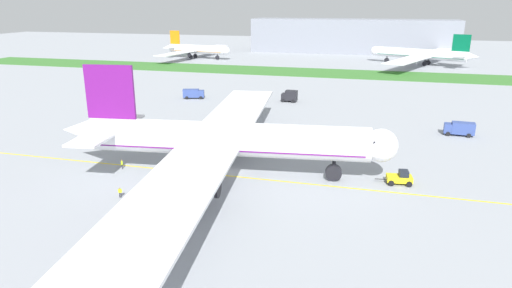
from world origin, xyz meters
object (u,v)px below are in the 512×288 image
(airliner_foreground, at_px, (221,140))
(service_truck_catering_van, at_px, (460,128))
(service_truck_fuel_bowser, at_px, (290,96))
(parked_airliner_far_centre, at_px, (422,54))
(pushback_tug, at_px, (400,178))
(ground_crew_marshaller_front, at_px, (122,163))
(parked_airliner_far_left, at_px, (196,49))
(ground_crew_wingwalker_port, at_px, (120,191))
(service_truck_baggage_loader, at_px, (193,93))

(airliner_foreground, bearing_deg, service_truck_catering_van, 40.17)
(service_truck_fuel_bowser, bearing_deg, parked_airliner_far_centre, 65.60)
(parked_airliner_far_centre, bearing_deg, service_truck_catering_van, -90.19)
(service_truck_catering_van, bearing_deg, pushback_tug, -112.48)
(ground_crew_marshaller_front, distance_m, parked_airliner_far_left, 156.50)
(parked_airliner_far_centre, bearing_deg, ground_crew_wingwalker_port, -107.89)
(service_truck_baggage_loader, distance_m, parked_airliner_far_centre, 117.48)
(pushback_tug, height_order, parked_airliner_far_centre, parked_airliner_far_centre)
(airliner_foreground, distance_m, service_truck_fuel_bowser, 58.75)
(ground_crew_wingwalker_port, xyz_separation_m, service_truck_catering_van, (52.17, 47.22, 0.64))
(service_truck_fuel_bowser, distance_m, parked_airliner_far_left, 109.56)
(airliner_foreground, distance_m, ground_crew_marshaller_front, 18.04)
(service_truck_fuel_bowser, relative_size, service_truck_catering_van, 0.72)
(ground_crew_wingwalker_port, height_order, parked_airliner_far_centre, parked_airliner_far_centre)
(airliner_foreground, xyz_separation_m, service_truck_catering_van, (40.97, 34.59, -4.39))
(service_truck_fuel_bowser, bearing_deg, service_truck_baggage_loader, -173.95)
(ground_crew_marshaller_front, height_order, service_truck_baggage_loader, service_truck_baggage_loader)
(airliner_foreground, distance_m, parked_airliner_far_centre, 155.83)
(airliner_foreground, bearing_deg, service_truck_fuel_bowser, 90.21)
(service_truck_baggage_loader, height_order, service_truck_catering_van, service_truck_catering_van)
(ground_crew_wingwalker_port, distance_m, service_truck_baggage_loader, 70.34)
(airliner_foreground, height_order, service_truck_fuel_bowser, airliner_foreground)
(pushback_tug, height_order, service_truck_fuel_bowser, service_truck_fuel_bowser)
(service_truck_catering_van, xyz_separation_m, parked_airliner_far_left, (-105.81, 112.43, 2.89))
(ground_crew_marshaller_front, relative_size, service_truck_fuel_bowser, 0.38)
(service_truck_catering_van, bearing_deg, parked_airliner_far_left, 133.26)
(parked_airliner_far_left, bearing_deg, ground_crew_marshaller_front, -72.29)
(parked_airliner_far_centre, bearing_deg, service_truck_baggage_loader, -126.32)
(service_truck_baggage_loader, relative_size, service_truck_fuel_bowser, 1.46)
(airliner_foreground, relative_size, pushback_tug, 15.31)
(ground_crew_wingwalker_port, xyz_separation_m, parked_airliner_far_centre, (52.56, 162.86, 3.81))
(pushback_tug, distance_m, service_truck_catering_van, 33.77)
(service_truck_baggage_loader, relative_size, service_truck_catering_van, 1.04)
(ground_crew_wingwalker_port, bearing_deg, parked_airliner_far_left, 108.57)
(ground_crew_wingwalker_port, relative_size, service_truck_catering_van, 0.25)
(ground_crew_wingwalker_port, height_order, ground_crew_marshaller_front, ground_crew_marshaller_front)
(ground_crew_wingwalker_port, relative_size, parked_airliner_far_centre, 0.02)
(airliner_foreground, bearing_deg, ground_crew_wingwalker_port, -131.57)
(pushback_tug, height_order, ground_crew_marshaller_front, pushback_tug)
(service_truck_baggage_loader, xyz_separation_m, parked_airliner_far_left, (-36.64, 91.40, 2.95))
(ground_crew_wingwalker_port, distance_m, service_truck_catering_van, 70.37)
(service_truck_fuel_bowser, bearing_deg, parked_airliner_far_left, 126.16)
(service_truck_fuel_bowser, distance_m, parked_airliner_far_centre, 100.68)
(pushback_tug, relative_size, ground_crew_marshaller_front, 3.42)
(service_truck_baggage_loader, distance_m, parked_airliner_far_left, 98.51)
(ground_crew_marshaller_front, distance_m, service_truck_catering_van, 68.77)
(parked_airliner_far_left, xyz_separation_m, parked_airliner_far_centre, (106.20, 3.22, 0.28))
(airliner_foreground, distance_m, ground_crew_wingwalker_port, 17.61)
(ground_crew_marshaller_front, relative_size, service_truck_catering_van, 0.27)
(pushback_tug, height_order, service_truck_catering_van, service_truck_catering_van)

